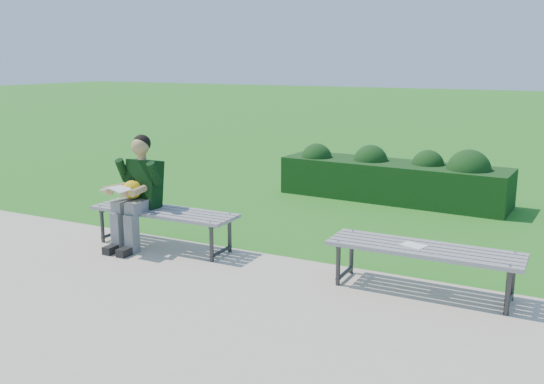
{
  "coord_description": "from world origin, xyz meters",
  "views": [
    {
      "loc": [
        2.93,
        -5.84,
        2.2
      ],
      "look_at": [
        0.03,
        -0.19,
        0.8
      ],
      "focal_mm": 40.0,
      "sensor_mm": 36.0,
      "label": 1
    }
  ],
  "objects_px": {
    "hedge": "(396,177)",
    "bench_right": "(424,253)",
    "seated_boy": "(137,189)",
    "paper_sheet": "(413,245)",
    "bench_left": "(164,215)"
  },
  "relations": [
    {
      "from": "hedge",
      "to": "bench_right",
      "type": "xyz_separation_m",
      "value": [
        1.32,
        -3.73,
        0.04
      ]
    },
    {
      "from": "hedge",
      "to": "bench_right",
      "type": "height_order",
      "value": "hedge"
    },
    {
      "from": "bench_right",
      "to": "seated_boy",
      "type": "distance_m",
      "value": 3.36
    },
    {
      "from": "seated_boy",
      "to": "paper_sheet",
      "type": "bearing_deg",
      "value": 1.1
    },
    {
      "from": "bench_left",
      "to": "bench_right",
      "type": "xyz_separation_m",
      "value": [
        3.04,
        -0.03,
        0.0
      ]
    },
    {
      "from": "hedge",
      "to": "bench_left",
      "type": "height_order",
      "value": "hedge"
    },
    {
      "from": "bench_left",
      "to": "bench_right",
      "type": "height_order",
      "value": "same"
    },
    {
      "from": "bench_left",
      "to": "hedge",
      "type": "bearing_deg",
      "value": 65.01
    },
    {
      "from": "bench_left",
      "to": "bench_right",
      "type": "bearing_deg",
      "value": -0.56
    },
    {
      "from": "hedge",
      "to": "seated_boy",
      "type": "xyz_separation_m",
      "value": [
        -2.02,
        -3.79,
        0.34
      ]
    },
    {
      "from": "hedge",
      "to": "paper_sheet",
      "type": "distance_m",
      "value": 3.92
    },
    {
      "from": "hedge",
      "to": "paper_sheet",
      "type": "relative_size",
      "value": 14.06
    },
    {
      "from": "bench_right",
      "to": "paper_sheet",
      "type": "distance_m",
      "value": 0.12
    },
    {
      "from": "hedge",
      "to": "paper_sheet",
      "type": "xyz_separation_m",
      "value": [
        1.22,
        -3.73,
        0.1
      ]
    },
    {
      "from": "bench_left",
      "to": "seated_boy",
      "type": "bearing_deg",
      "value": -162.98
    }
  ]
}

